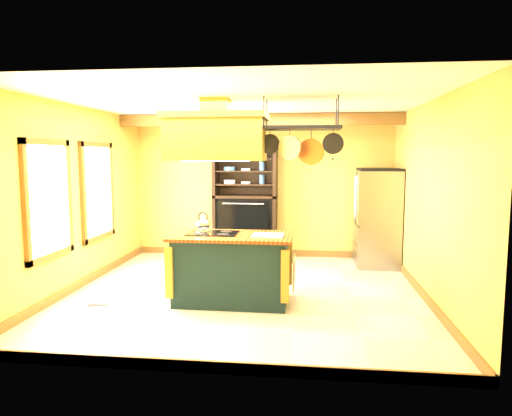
% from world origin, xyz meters
% --- Properties ---
extents(floor, '(5.00, 5.00, 0.00)m').
position_xyz_m(floor, '(0.00, 0.00, 0.00)').
color(floor, beige).
rests_on(floor, ground).
extents(ceiling, '(5.00, 5.00, 0.00)m').
position_xyz_m(ceiling, '(0.00, 0.00, 2.70)').
color(ceiling, white).
rests_on(ceiling, wall_back).
extents(wall_back, '(5.00, 0.02, 2.70)m').
position_xyz_m(wall_back, '(0.00, 2.50, 1.35)').
color(wall_back, gold).
rests_on(wall_back, floor).
extents(wall_front, '(5.00, 0.02, 2.70)m').
position_xyz_m(wall_front, '(0.00, -2.50, 1.35)').
color(wall_front, gold).
rests_on(wall_front, floor).
extents(wall_left, '(0.02, 5.00, 2.70)m').
position_xyz_m(wall_left, '(-2.50, 0.00, 1.35)').
color(wall_left, gold).
rests_on(wall_left, floor).
extents(wall_right, '(0.02, 5.00, 2.70)m').
position_xyz_m(wall_right, '(2.50, 0.00, 1.35)').
color(wall_right, gold).
rests_on(wall_right, floor).
extents(ceiling_beam, '(5.00, 0.15, 0.20)m').
position_xyz_m(ceiling_beam, '(0.00, 1.70, 2.59)').
color(ceiling_beam, brown).
rests_on(ceiling_beam, ceiling).
extents(window_near, '(0.06, 1.06, 1.56)m').
position_xyz_m(window_near, '(-2.47, -0.80, 1.40)').
color(window_near, brown).
rests_on(window_near, wall_left).
extents(window_far, '(0.06, 1.06, 1.56)m').
position_xyz_m(window_far, '(-2.47, 0.60, 1.40)').
color(window_far, brown).
rests_on(window_far, wall_left).
extents(kitchen_island, '(1.61, 0.91, 1.11)m').
position_xyz_m(kitchen_island, '(-0.12, -0.43, 0.47)').
color(kitchen_island, '#132A2D').
rests_on(kitchen_island, floor).
extents(range_hood, '(1.34, 0.76, 0.80)m').
position_xyz_m(range_hood, '(-0.32, -0.44, 2.23)').
color(range_hood, '#C87F32').
rests_on(range_hood, ceiling).
extents(pot_rack, '(1.07, 0.51, 0.86)m').
position_xyz_m(pot_rack, '(0.78, -0.43, 2.22)').
color(pot_rack, black).
rests_on(pot_rack, ceiling).
extents(refrigerator, '(0.74, 0.87, 1.70)m').
position_xyz_m(refrigerator, '(2.11, 1.90, 0.83)').
color(refrigerator, gray).
rests_on(refrigerator, floor).
extents(hutch, '(1.20, 0.55, 2.12)m').
position_xyz_m(hutch, '(-0.31, 2.27, 0.83)').
color(hutch, black).
rests_on(hutch, floor).
extents(floor_register, '(0.30, 0.20, 0.01)m').
position_xyz_m(floor_register, '(-1.85, -0.77, 0.01)').
color(floor_register, black).
rests_on(floor_register, floor).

